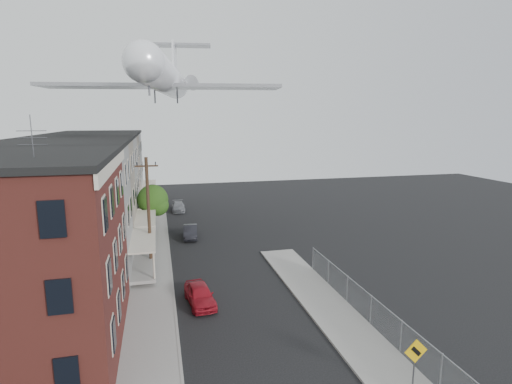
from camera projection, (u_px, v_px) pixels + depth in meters
sidewalk_left at (153, 244)px, 38.62m from camera, size 3.00×62.00×0.12m
sidewalk_right at (339, 319)px, 24.03m from camera, size 3.00×26.00×0.12m
curb_left at (168, 242)px, 38.96m from camera, size 0.15×62.00×0.14m
curb_right at (317, 322)px, 23.69m from camera, size 0.15×26.00×0.14m
corner_building at (12, 257)px, 19.94m from camera, size 10.31×12.30×12.15m
row_house_a at (58, 214)px, 29.02m from camera, size 11.98×7.00×10.30m
row_house_b at (76, 196)px, 35.70m from camera, size 11.98×7.00×10.30m
row_house_c at (89, 184)px, 42.39m from camera, size 11.98×7.00×10.30m
row_house_d at (98, 175)px, 49.07m from camera, size 11.98×7.00×10.30m
row_house_e at (105, 168)px, 55.75m from camera, size 11.98×7.00×10.30m
chainlink_fence at (371, 310)px, 23.26m from camera, size 0.06×18.06×1.90m
warning_sign at (415, 359)px, 17.02m from camera, size 1.10×0.11×2.80m
utility_pole at (149, 211)px, 32.04m from camera, size 1.80×0.26×9.00m
street_tree at (154, 201)px, 41.81m from camera, size 3.22×3.20×5.20m
car_near at (200, 294)px, 26.03m from camera, size 2.04×4.11×1.35m
car_mid at (190, 232)px, 40.57m from camera, size 1.66×3.99×1.28m
car_far at (178, 207)px, 52.41m from camera, size 1.71×4.09×1.18m
airplane at (165, 78)px, 40.42m from camera, size 23.12×26.40×7.59m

